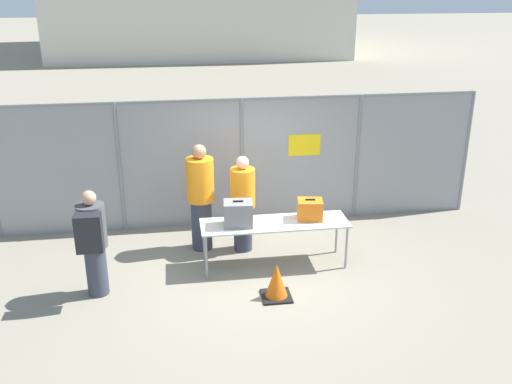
% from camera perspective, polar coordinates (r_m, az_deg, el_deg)
% --- Properties ---
extents(ground_plane, '(120.00, 120.00, 0.00)m').
position_cam_1_polar(ground_plane, '(9.17, 0.16, -7.91)').
color(ground_plane, gray).
extents(fence_section, '(8.84, 0.07, 2.39)m').
position_cam_1_polar(fence_section, '(10.45, -1.39, 3.24)').
color(fence_section, gray).
rests_on(fence_section, ground_plane).
extents(inspection_table, '(2.35, 0.68, 0.75)m').
position_cam_1_polar(inspection_table, '(9.06, 1.88, -3.35)').
color(inspection_table, silver).
rests_on(inspection_table, ground_plane).
extents(suitcase_grey, '(0.47, 0.38, 0.42)m').
position_cam_1_polar(suitcase_grey, '(8.86, -1.80, -2.17)').
color(suitcase_grey, slate).
rests_on(suitcase_grey, inspection_table).
extents(suitcase_orange, '(0.44, 0.38, 0.34)m').
position_cam_1_polar(suitcase_orange, '(9.15, 5.42, -1.75)').
color(suitcase_orange, orange).
rests_on(suitcase_orange, inspection_table).
extents(traveler_hooded, '(0.40, 0.62, 1.62)m').
position_cam_1_polar(traveler_hooded, '(8.44, -16.02, -4.67)').
color(traveler_hooded, '#383D4C').
rests_on(traveler_hooded, ground_plane).
extents(security_worker_near, '(0.41, 0.41, 1.67)m').
position_cam_1_polar(security_worker_near, '(9.51, -1.33, -1.05)').
color(security_worker_near, '#383D4C').
rests_on(security_worker_near, ground_plane).
extents(security_worker_far, '(0.46, 0.46, 1.85)m').
position_cam_1_polar(security_worker_far, '(9.56, -5.55, -0.41)').
color(security_worker_far, '#383D4C').
rests_on(security_worker_far, ground_plane).
extents(utility_trailer, '(3.74, 1.97, 0.68)m').
position_cam_1_polar(utility_trailer, '(12.80, -0.29, 2.60)').
color(utility_trailer, white).
rests_on(utility_trailer, ground_plane).
extents(traffic_cone, '(0.43, 0.43, 0.54)m').
position_cam_1_polar(traffic_cone, '(8.37, 2.07, -9.00)').
color(traffic_cone, black).
rests_on(traffic_cone, ground_plane).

